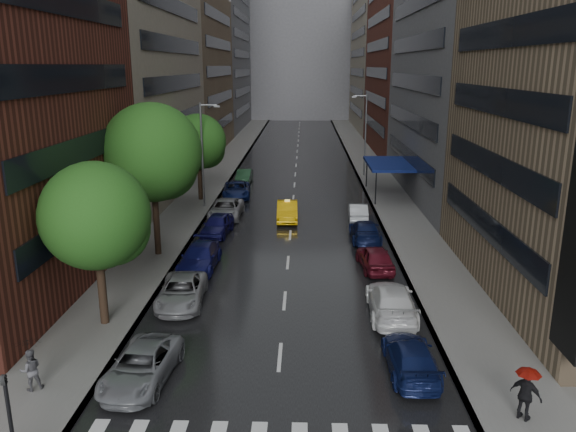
# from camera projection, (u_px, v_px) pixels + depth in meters

# --- Properties ---
(ground) EXTENTS (220.00, 220.00, 0.00)m
(ground) POSITION_uv_depth(u_px,v_px,m) (275.00, 412.00, 20.38)
(ground) COLOR gray
(ground) RESTS_ON ground
(road) EXTENTS (14.00, 140.00, 0.01)m
(road) POSITION_uv_depth(u_px,v_px,m) (296.00, 168.00, 68.64)
(road) COLOR black
(road) RESTS_ON ground
(sidewalk_left) EXTENTS (4.00, 140.00, 0.15)m
(sidewalk_left) POSITION_uv_depth(u_px,v_px,m) (223.00, 167.00, 68.87)
(sidewalk_left) COLOR gray
(sidewalk_left) RESTS_ON ground
(sidewalk_right) EXTENTS (4.00, 140.00, 0.15)m
(sidewalk_right) POSITION_uv_depth(u_px,v_px,m) (370.00, 168.00, 68.37)
(sidewalk_right) COLOR gray
(sidewalk_right) RESTS_ON ground
(buildings_left) EXTENTS (8.00, 108.00, 38.00)m
(buildings_left) POSITION_uv_depth(u_px,v_px,m) (183.00, 35.00, 73.38)
(buildings_left) COLOR maroon
(buildings_left) RESTS_ON ground
(buildings_right) EXTENTS (8.05, 109.10, 36.00)m
(buildings_right) POSITION_uv_depth(u_px,v_px,m) (416.00, 42.00, 70.78)
(buildings_right) COLOR #937A5B
(buildings_right) RESTS_ON ground
(building_far) EXTENTS (40.00, 14.00, 32.00)m
(building_far) POSITION_uv_depth(u_px,v_px,m) (301.00, 48.00, 130.11)
(building_far) COLOR slate
(building_far) RESTS_ON ground
(tree_near) EXTENTS (5.04, 5.04, 8.03)m
(tree_near) POSITION_uv_depth(u_px,v_px,m) (95.00, 216.00, 25.78)
(tree_near) COLOR #382619
(tree_near) RESTS_ON ground
(tree_mid) EXTENTS (6.29, 6.29, 10.02)m
(tree_mid) POSITION_uv_depth(u_px,v_px,m) (152.00, 153.00, 35.34)
(tree_mid) COLOR #382619
(tree_mid) RESTS_ON ground
(tree_far) EXTENTS (5.03, 5.03, 8.02)m
(tree_far) POSITION_uv_depth(u_px,v_px,m) (198.00, 142.00, 50.78)
(tree_far) COLOR #382619
(tree_far) RESTS_ON ground
(taxi) EXTENTS (1.76, 4.74, 1.55)m
(taxi) POSITION_uv_depth(u_px,v_px,m) (287.00, 211.00, 45.44)
(taxi) COLOR #E3A80B
(taxi) RESTS_ON ground
(parked_cars_left) EXTENTS (2.89, 43.85, 1.55)m
(parked_cars_left) POSITION_uv_depth(u_px,v_px,m) (216.00, 229.00, 40.65)
(parked_cars_left) COLOR gray
(parked_cars_left) RESTS_ON ground
(parked_cars_right) EXTENTS (2.41, 28.00, 1.61)m
(parked_cars_right) POSITION_uv_depth(u_px,v_px,m) (378.00, 266.00, 33.10)
(parked_cars_right) COLOR #0F1A49
(parked_cars_right) RESTS_ON ground
(ped_black_umbrella) EXTENTS (1.01, 0.98, 2.09)m
(ped_black_umbrella) POSITION_uv_depth(u_px,v_px,m) (29.00, 360.00, 21.26)
(ped_black_umbrella) COLOR #56565B
(ped_black_umbrella) RESTS_ON sidewalk_left
(ped_red_umbrella) EXTENTS (1.12, 1.10, 2.01)m
(ped_red_umbrella) POSITION_uv_depth(u_px,v_px,m) (527.00, 389.00, 19.44)
(ped_red_umbrella) COLOR black
(ped_red_umbrella) RESTS_ON sidewalk_right
(traffic_light) EXTENTS (0.18, 0.15, 3.45)m
(traffic_light) POSITION_uv_depth(u_px,v_px,m) (10.00, 417.00, 16.44)
(traffic_light) COLOR black
(traffic_light) RESTS_ON sidewalk_left
(street_lamp_left) EXTENTS (1.74, 0.22, 9.00)m
(street_lamp_left) POSITION_uv_depth(u_px,v_px,m) (203.00, 153.00, 48.28)
(street_lamp_left) COLOR gray
(street_lamp_left) RESTS_ON sidewalk_left
(street_lamp_right) EXTENTS (1.74, 0.22, 9.00)m
(street_lamp_right) POSITION_uv_depth(u_px,v_px,m) (365.00, 133.00, 62.33)
(street_lamp_right) COLOR gray
(street_lamp_right) RESTS_ON sidewalk_right
(awning) EXTENTS (4.00, 8.00, 3.12)m
(awning) POSITION_uv_depth(u_px,v_px,m) (388.00, 164.00, 53.10)
(awning) COLOR navy
(awning) RESTS_ON sidewalk_right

